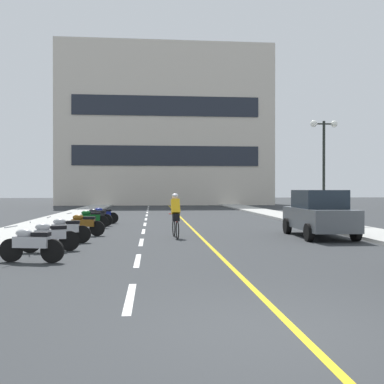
% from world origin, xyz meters
% --- Properties ---
extents(ground_plane, '(140.00, 140.00, 0.00)m').
position_xyz_m(ground_plane, '(0.00, 21.00, 0.00)').
color(ground_plane, '#2D3033').
extents(curb_left, '(2.40, 72.00, 0.12)m').
position_xyz_m(curb_left, '(-7.20, 24.00, 0.06)').
color(curb_left, '#A8A8A3').
rests_on(curb_left, ground).
extents(curb_right, '(2.40, 72.00, 0.12)m').
position_xyz_m(curb_right, '(7.20, 24.00, 0.06)').
color(curb_right, '#A8A8A3').
rests_on(curb_right, ground).
extents(lane_dash_0, '(0.14, 2.20, 0.01)m').
position_xyz_m(lane_dash_0, '(-2.00, 2.00, 0.00)').
color(lane_dash_0, silver).
rests_on(lane_dash_0, ground).
extents(lane_dash_1, '(0.14, 2.20, 0.01)m').
position_xyz_m(lane_dash_1, '(-2.00, 6.00, 0.00)').
color(lane_dash_1, silver).
rests_on(lane_dash_1, ground).
extents(lane_dash_2, '(0.14, 2.20, 0.01)m').
position_xyz_m(lane_dash_2, '(-2.00, 10.00, 0.00)').
color(lane_dash_2, silver).
rests_on(lane_dash_2, ground).
extents(lane_dash_3, '(0.14, 2.20, 0.01)m').
position_xyz_m(lane_dash_3, '(-2.00, 14.00, 0.00)').
color(lane_dash_3, silver).
rests_on(lane_dash_3, ground).
extents(lane_dash_4, '(0.14, 2.20, 0.01)m').
position_xyz_m(lane_dash_4, '(-2.00, 18.00, 0.00)').
color(lane_dash_4, silver).
rests_on(lane_dash_4, ground).
extents(lane_dash_5, '(0.14, 2.20, 0.01)m').
position_xyz_m(lane_dash_5, '(-2.00, 22.00, 0.00)').
color(lane_dash_5, silver).
rests_on(lane_dash_5, ground).
extents(lane_dash_6, '(0.14, 2.20, 0.01)m').
position_xyz_m(lane_dash_6, '(-2.00, 26.00, 0.00)').
color(lane_dash_6, silver).
rests_on(lane_dash_6, ground).
extents(lane_dash_7, '(0.14, 2.20, 0.01)m').
position_xyz_m(lane_dash_7, '(-2.00, 30.00, 0.00)').
color(lane_dash_7, silver).
rests_on(lane_dash_7, ground).
extents(lane_dash_8, '(0.14, 2.20, 0.01)m').
position_xyz_m(lane_dash_8, '(-2.00, 34.00, 0.00)').
color(lane_dash_8, silver).
rests_on(lane_dash_8, ground).
extents(lane_dash_9, '(0.14, 2.20, 0.01)m').
position_xyz_m(lane_dash_9, '(-2.00, 38.00, 0.00)').
color(lane_dash_9, silver).
rests_on(lane_dash_9, ground).
extents(lane_dash_10, '(0.14, 2.20, 0.01)m').
position_xyz_m(lane_dash_10, '(-2.00, 42.00, 0.00)').
color(lane_dash_10, silver).
rests_on(lane_dash_10, ground).
extents(lane_dash_11, '(0.14, 2.20, 0.01)m').
position_xyz_m(lane_dash_11, '(-2.00, 46.00, 0.00)').
color(lane_dash_11, silver).
rests_on(lane_dash_11, ground).
extents(centre_line_yellow, '(0.12, 66.00, 0.01)m').
position_xyz_m(centre_line_yellow, '(0.25, 24.00, 0.00)').
color(centre_line_yellow, gold).
rests_on(centre_line_yellow, ground).
extents(office_building, '(25.15, 8.01, 18.80)m').
position_xyz_m(office_building, '(0.01, 48.94, 9.40)').
color(office_building, beige).
rests_on(office_building, ground).
extents(street_lamp_mid, '(1.46, 0.36, 5.34)m').
position_xyz_m(street_lamp_mid, '(7.36, 17.07, 4.01)').
color(street_lamp_mid, black).
rests_on(street_lamp_mid, curb_right).
extents(parked_car_near, '(2.01, 4.24, 1.82)m').
position_xyz_m(parked_car_near, '(4.80, 11.08, 0.92)').
color(parked_car_near, black).
rests_on(parked_car_near, ground).
extents(motorcycle_1, '(1.68, 0.64, 0.92)m').
position_xyz_m(motorcycle_1, '(-4.67, 5.91, 0.47)').
color(motorcycle_1, black).
rests_on(motorcycle_1, ground).
extents(motorcycle_2, '(1.67, 0.70, 0.92)m').
position_xyz_m(motorcycle_2, '(-4.64, 7.83, 0.47)').
color(motorcycle_2, black).
rests_on(motorcycle_2, ground).
extents(motorcycle_3, '(1.70, 0.60, 0.92)m').
position_xyz_m(motorcycle_3, '(-4.59, 9.94, 0.47)').
color(motorcycle_3, black).
rests_on(motorcycle_3, ground).
extents(motorcycle_4, '(1.70, 0.60, 0.92)m').
position_xyz_m(motorcycle_4, '(-4.35, 12.27, 0.47)').
color(motorcycle_4, black).
rests_on(motorcycle_4, ground).
extents(motorcycle_5, '(1.70, 0.60, 0.92)m').
position_xyz_m(motorcycle_5, '(-4.52, 15.64, 0.47)').
color(motorcycle_5, black).
rests_on(motorcycle_5, ground).
extents(motorcycle_6, '(1.66, 0.75, 0.92)m').
position_xyz_m(motorcycle_6, '(-4.42, 17.15, 0.47)').
color(motorcycle_6, black).
rests_on(motorcycle_6, ground).
extents(motorcycle_7, '(1.70, 0.60, 0.92)m').
position_xyz_m(motorcycle_7, '(-4.29, 18.61, 0.47)').
color(motorcycle_7, black).
rests_on(motorcycle_7, ground).
extents(cyclist_rider, '(0.42, 1.77, 1.71)m').
position_xyz_m(cyclist_rider, '(-0.73, 11.31, 0.89)').
color(cyclist_rider, black).
rests_on(cyclist_rider, ground).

